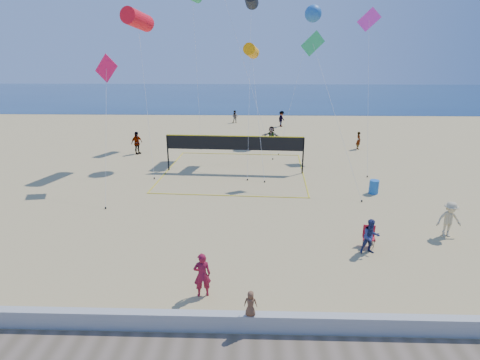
{
  "coord_description": "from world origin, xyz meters",
  "views": [
    {
      "loc": [
        -0.48,
        -12.08,
        7.86
      ],
      "look_at": [
        -0.9,
        2.0,
        3.03
      ],
      "focal_mm": 28.0,
      "sensor_mm": 36.0,
      "label": 1
    }
  ],
  "objects_px": {
    "woman": "(202,275)",
    "trash_barrel": "(374,187)",
    "camp_chair": "(369,235)",
    "volleyball_net": "(234,147)"
  },
  "relations": [
    {
      "from": "trash_barrel",
      "to": "volleyball_net",
      "type": "height_order",
      "value": "volleyball_net"
    },
    {
      "from": "woman",
      "to": "volleyball_net",
      "type": "xyz_separation_m",
      "value": [
        0.48,
        13.97,
        0.95
      ]
    },
    {
      "from": "volleyball_net",
      "to": "camp_chair",
      "type": "bearing_deg",
      "value": -56.3
    },
    {
      "from": "camp_chair",
      "to": "volleyball_net",
      "type": "xyz_separation_m",
      "value": [
        -6.16,
        10.33,
        1.24
      ]
    },
    {
      "from": "camp_chair",
      "to": "trash_barrel",
      "type": "bearing_deg",
      "value": 81.11
    },
    {
      "from": "woman",
      "to": "camp_chair",
      "type": "xyz_separation_m",
      "value": [
        6.63,
        3.64,
        -0.29
      ]
    },
    {
      "from": "woman",
      "to": "trash_barrel",
      "type": "height_order",
      "value": "woman"
    },
    {
      "from": "camp_chair",
      "to": "volleyball_net",
      "type": "height_order",
      "value": "volleyball_net"
    },
    {
      "from": "trash_barrel",
      "to": "camp_chair",
      "type": "bearing_deg",
      "value": -108.84
    },
    {
      "from": "woman",
      "to": "trash_barrel",
      "type": "distance_m",
      "value": 13.3
    }
  ]
}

